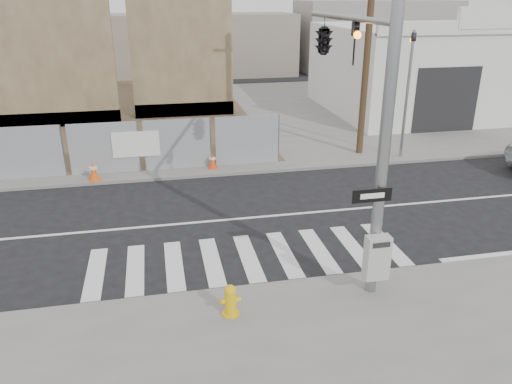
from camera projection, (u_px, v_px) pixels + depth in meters
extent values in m
plane|color=black|center=(234.00, 219.00, 15.78)|extent=(100.00, 100.00, 0.00)
cube|color=slate|center=(194.00, 117.00, 28.48)|extent=(50.00, 20.00, 0.12)
cylinder|color=gray|center=(384.00, 148.00, 10.54)|extent=(0.26, 0.26, 7.00)
cylinder|color=gray|center=(347.00, 17.00, 11.97)|extent=(0.14, 5.20, 0.14)
cube|color=#B2B2AF|center=(377.00, 257.00, 11.20)|extent=(0.55, 0.30, 1.05)
cube|color=black|center=(372.00, 196.00, 10.72)|extent=(0.90, 0.03, 0.30)
cube|color=silver|center=(373.00, 196.00, 10.70)|extent=(0.55, 0.01, 0.12)
imported|color=black|center=(355.00, 44.00, 11.63)|extent=(0.16, 0.20, 1.00)
imported|color=black|center=(324.00, 36.00, 13.63)|extent=(0.53, 2.48, 1.00)
cylinder|color=gray|center=(407.00, 96.00, 20.45)|extent=(0.12, 0.12, 5.20)
imported|color=black|center=(414.00, 32.00, 19.52)|extent=(0.16, 0.20, 1.00)
cube|color=brown|center=(51.00, 48.00, 24.75)|extent=(6.00, 0.50, 8.00)
cube|color=brown|center=(63.00, 117.00, 26.45)|extent=(6.00, 1.30, 0.80)
cube|color=brown|center=(181.00, 43.00, 26.87)|extent=(5.50, 0.50, 8.00)
cube|color=brown|center=(184.00, 108.00, 28.58)|extent=(5.50, 1.30, 0.80)
cube|color=silver|center=(432.00, 68.00, 29.29)|extent=(12.00, 10.00, 4.80)
cube|color=silver|center=(494.00, 27.00, 23.77)|extent=(12.00, 0.30, 0.60)
cube|color=silver|center=(497.00, 17.00, 23.56)|extent=(4.00, 0.30, 1.00)
cube|color=black|center=(446.00, 100.00, 24.65)|extent=(3.40, 0.06, 3.20)
cylinder|color=#453320|center=(369.00, 34.00, 20.09)|extent=(0.28, 0.28, 10.00)
cylinder|color=#E8B30C|center=(231.00, 313.00, 10.94)|extent=(0.50, 0.50, 0.04)
cylinder|color=#E8B30C|center=(230.00, 303.00, 10.84)|extent=(0.33, 0.33, 0.58)
sphere|color=#E8B30C|center=(230.00, 291.00, 10.72)|extent=(0.27, 0.27, 0.27)
cylinder|color=#E8B30C|center=(223.00, 301.00, 10.79)|extent=(0.16, 0.15, 0.11)
cylinder|color=#E8B30C|center=(237.00, 300.00, 10.84)|extent=(0.16, 0.15, 0.11)
cube|color=#FF580D|center=(95.00, 180.00, 18.70)|extent=(0.52, 0.52, 0.03)
cone|color=#FF580D|center=(93.00, 171.00, 18.57)|extent=(0.46, 0.46, 0.76)
cylinder|color=silver|center=(93.00, 168.00, 18.53)|extent=(0.29, 0.29, 0.09)
cube|color=#F8430D|center=(213.00, 168.00, 19.99)|extent=(0.37, 0.37, 0.03)
cone|color=#F8430D|center=(213.00, 161.00, 19.87)|extent=(0.33, 0.33, 0.64)
cylinder|color=silver|center=(212.00, 159.00, 19.84)|extent=(0.25, 0.25, 0.07)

